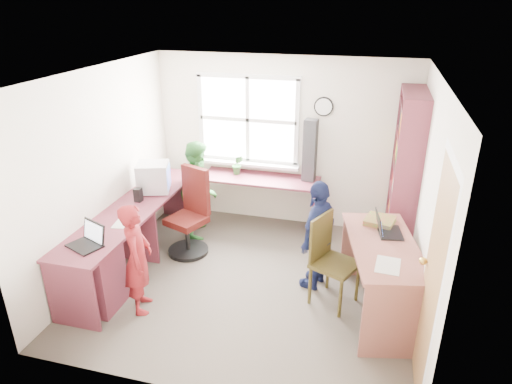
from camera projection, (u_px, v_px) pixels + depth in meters
room at (253, 183)px, 4.98m from camera, size 3.64×3.44×2.44m
l_desk at (135, 245)px, 5.25m from camera, size 2.38×2.95×0.75m
right_desk at (382, 263)px, 4.65m from camera, size 0.94×1.52×0.82m
bookshelf at (404, 180)px, 5.64m from camera, size 0.30×1.02×2.10m
swivel_chair at (191, 217)px, 5.86m from camera, size 0.68×0.68×1.13m
wooden_chair at (330, 257)px, 4.86m from camera, size 0.57×0.57×1.00m
crt_monitor at (153, 177)px, 5.88m from camera, size 0.48×0.46×0.39m
laptop_left at (88, 240)px, 4.66m from camera, size 0.42×0.39×0.23m
laptop_right at (386, 229)px, 4.75m from camera, size 0.32×0.37×0.22m
speaker_a at (138, 195)px, 5.64m from camera, size 0.09×0.09×0.17m
speaker_b at (163, 177)px, 6.19m from camera, size 0.11×0.11×0.17m
cd_tower at (310, 151)px, 6.16m from camera, size 0.19×0.17×0.86m
game_box at (380, 221)px, 4.97m from camera, size 0.36×0.36×0.06m
paper_a at (126, 222)px, 5.15m from camera, size 0.27×0.36×0.00m
paper_b at (388, 265)px, 4.20m from camera, size 0.24×0.33×0.00m
potted_plant at (238, 165)px, 6.48m from camera, size 0.18×0.16×0.28m
person_red at (138, 259)px, 4.70m from camera, size 0.43×0.52×1.22m
person_green at (199, 188)px, 6.26m from camera, size 0.64×0.75×1.34m
person_navy at (318, 235)px, 5.09m from camera, size 0.52×0.82×1.29m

